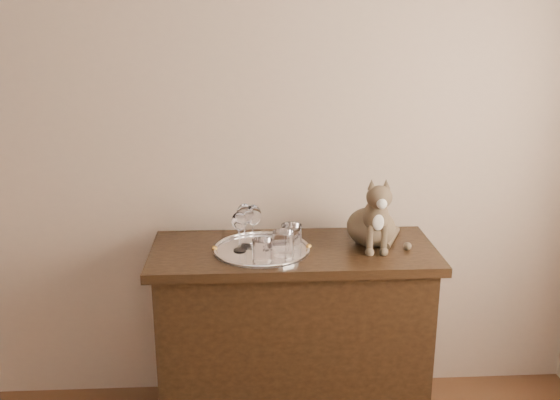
% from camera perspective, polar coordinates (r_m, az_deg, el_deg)
% --- Properties ---
extents(wall_back, '(4.00, 0.10, 2.70)m').
position_cam_1_polar(wall_back, '(2.82, -11.54, 7.23)').
color(wall_back, '#BDA58E').
rests_on(wall_back, ground).
extents(sideboard, '(1.20, 0.50, 0.85)m').
position_cam_1_polar(sideboard, '(2.81, 1.18, -12.54)').
color(sideboard, black).
rests_on(sideboard, ground).
extents(tray, '(0.40, 0.40, 0.01)m').
position_cam_1_polar(tray, '(2.59, -1.66, -4.66)').
color(tray, white).
rests_on(tray, sideboard).
extents(wine_glass_a, '(0.07, 0.07, 0.19)m').
position_cam_1_polar(wine_glass_a, '(2.60, -3.22, -2.33)').
color(wine_glass_a, silver).
rests_on(wine_glass_a, tray).
extents(wine_glass_c, '(0.06, 0.06, 0.17)m').
position_cam_1_polar(wine_glass_c, '(2.56, -3.74, -2.89)').
color(wine_glass_c, silver).
rests_on(wine_glass_c, tray).
extents(wine_glass_d, '(0.07, 0.07, 0.18)m').
position_cam_1_polar(wine_glass_d, '(2.60, -2.46, -2.39)').
color(wine_glass_d, silver).
rests_on(wine_glass_d, tray).
extents(tumbler_a, '(0.09, 0.09, 0.10)m').
position_cam_1_polar(tumbler_a, '(2.52, 0.31, -4.00)').
color(tumbler_a, silver).
rests_on(tumbler_a, tray).
extents(tumbler_b, '(0.08, 0.08, 0.09)m').
position_cam_1_polar(tumbler_b, '(2.46, -1.64, -4.64)').
color(tumbler_b, silver).
rests_on(tumbler_b, tray).
extents(tumbler_c, '(0.09, 0.09, 0.10)m').
position_cam_1_polar(tumbler_c, '(2.61, 1.05, -3.30)').
color(tumbler_c, white).
rests_on(tumbler_c, tray).
extents(cat, '(0.32, 0.30, 0.32)m').
position_cam_1_polar(cat, '(2.65, 8.39, -0.83)').
color(cat, '#4B3D2C').
rests_on(cat, sideboard).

